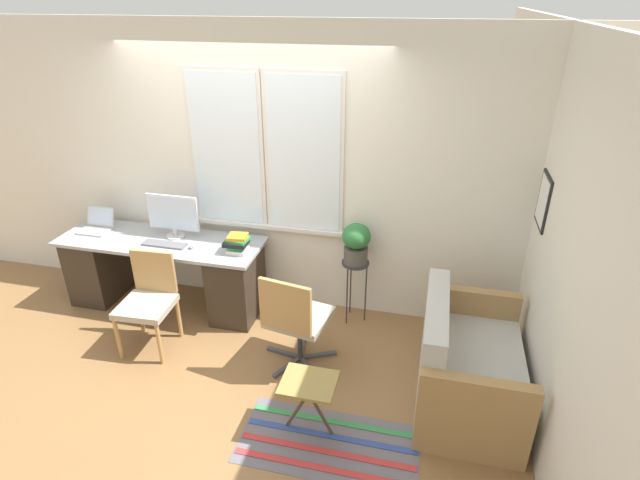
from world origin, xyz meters
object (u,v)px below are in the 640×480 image
at_px(mouse, 191,247).
at_px(folding_stool, 309,387).
at_px(office_chair_swivel, 295,318).
at_px(plant_stand, 355,269).
at_px(monitor, 173,215).
at_px(keyboard, 164,244).
at_px(couch_loveseat, 465,369).
at_px(desk_chair_wooden, 148,299).
at_px(laptop, 96,226).
at_px(book_stack, 237,244).
at_px(potted_plant, 356,242).

distance_m(mouse, folding_stool, 1.88).
relative_size(office_chair_swivel, folding_stool, 1.97).
height_order(office_chair_swivel, plant_stand, office_chair_swivel).
bearing_deg(mouse, monitor, 143.15).
xyz_separation_m(keyboard, plant_stand, (1.78, 0.28, -0.19)).
relative_size(office_chair_swivel, couch_loveseat, 0.77).
height_order(monitor, plant_stand, monitor).
distance_m(desk_chair_wooden, couch_loveseat, 2.71).
distance_m(desk_chair_wooden, plant_stand, 1.87).
height_order(keyboard, couch_loveseat, couch_loveseat).
xyz_separation_m(laptop, mouse, (1.11, -0.15, -0.03)).
bearing_deg(monitor, office_chair_swivel, -26.21).
bearing_deg(laptop, folding_stool, -27.36).
xyz_separation_m(book_stack, desk_chair_wooden, (-0.64, -0.54, -0.35)).
height_order(book_stack, folding_stool, book_stack).
distance_m(monitor, plant_stand, 1.82).
bearing_deg(desk_chair_wooden, couch_loveseat, -4.83).
distance_m(keyboard, desk_chair_wooden, 0.59).
xyz_separation_m(keyboard, folding_stool, (1.72, -1.17, -0.33)).
height_order(mouse, plant_stand, mouse).
bearing_deg(desk_chair_wooden, book_stack, 37.40).
distance_m(monitor, potted_plant, 1.78).
bearing_deg(couch_loveseat, office_chair_swivel, 86.19).
relative_size(keyboard, mouse, 6.70).
height_order(office_chair_swivel, couch_loveseat, office_chair_swivel).
xyz_separation_m(office_chair_swivel, couch_loveseat, (1.37, -0.09, -0.18)).
height_order(monitor, book_stack, monitor).
relative_size(monitor, mouse, 8.24).
height_order(laptop, plant_stand, laptop).
xyz_separation_m(laptop, plant_stand, (2.61, 0.13, -0.23)).
xyz_separation_m(plant_stand, potted_plant, (-0.00, 0.00, 0.28)).
xyz_separation_m(laptop, couch_loveseat, (3.62, -0.74, -0.48)).
height_order(monitor, desk_chair_wooden, monitor).
distance_m(desk_chair_wooden, potted_plant, 1.91).
bearing_deg(couch_loveseat, desk_chair_wooden, 88.29).
distance_m(keyboard, office_chair_swivel, 1.54).
bearing_deg(office_chair_swivel, couch_loveseat, -173.77).
relative_size(laptop, folding_stool, 0.65).
relative_size(monitor, plant_stand, 0.82).
height_order(desk_chair_wooden, folding_stool, desk_chair_wooden).
relative_size(monitor, book_stack, 2.35).
bearing_deg(plant_stand, desk_chair_wooden, -154.91).
distance_m(book_stack, folding_stool, 1.61).
xyz_separation_m(laptop, book_stack, (1.55, -0.11, 0.04)).
relative_size(desk_chair_wooden, office_chair_swivel, 0.94).
height_order(monitor, keyboard, monitor).
bearing_deg(folding_stool, office_chair_swivel, 113.33).
bearing_deg(office_chair_swivel, keyboard, -9.29).
bearing_deg(plant_stand, monitor, -177.17).
xyz_separation_m(book_stack, office_chair_swivel, (0.70, -0.53, -0.34)).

